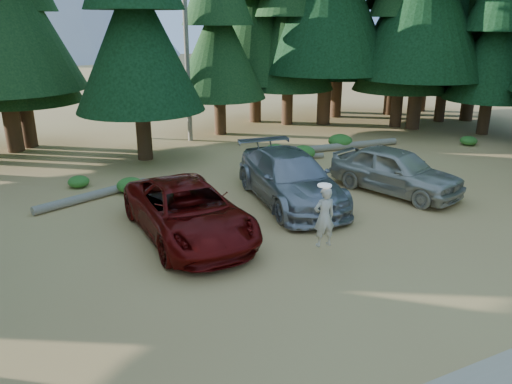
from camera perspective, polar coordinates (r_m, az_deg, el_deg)
ground at (r=13.60m, az=9.56°, el=-7.16°), size 160.00×160.00×0.00m
forest_belt_north at (r=26.54m, az=-9.48°, el=5.90°), size 36.00×7.00×22.00m
snag_front at (r=25.62m, az=-8.09°, el=19.05°), size 0.24×0.24×12.00m
snag_back at (r=26.54m, az=-13.33°, el=16.58°), size 0.20×0.20×10.00m
red_pickup at (r=14.40m, az=-7.76°, el=-2.15°), size 2.71×5.67×1.56m
silver_minivan_center at (r=17.04m, az=3.93°, el=1.62°), size 3.09×6.09×1.69m
silver_minivan_right at (r=18.63m, az=15.65°, el=2.40°), size 3.31×5.20×1.65m
frisbee_player at (r=12.85m, az=7.81°, el=-2.80°), size 0.62×0.45×1.65m
log_left at (r=18.30m, az=-18.12°, el=-0.37°), size 4.10×1.76×0.30m
log_mid at (r=22.50m, az=4.15°, el=4.04°), size 2.84×1.04×0.24m
log_right at (r=24.73m, az=10.70°, el=5.25°), size 5.17×0.79×0.33m
shrub_far_left at (r=18.67m, az=-14.19°, el=0.77°), size 0.97×0.97×0.53m
shrub_left at (r=19.81m, az=-19.61°, el=1.13°), size 0.78×0.78×0.43m
shrub_center_left at (r=18.87m, az=-0.05°, el=1.65°), size 1.07×1.07×0.59m
shrub_center_right at (r=23.02m, az=2.22°, el=4.80°), size 0.97×0.97×0.53m
shrub_right at (r=22.59m, az=5.41°, el=4.54°), size 1.09×1.09×0.60m
shrub_far_right at (r=24.88m, az=9.61°, el=5.78°), size 1.18×1.18×0.65m
shrub_edge_east at (r=27.16m, az=23.13°, el=5.41°), size 0.82×0.82×0.45m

